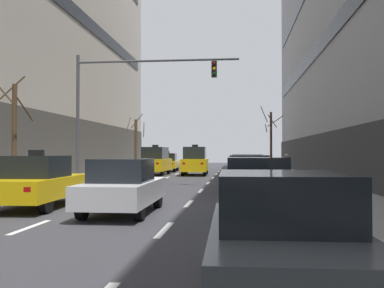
{
  "coord_description": "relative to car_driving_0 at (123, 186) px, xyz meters",
  "views": [
    {
      "loc": [
        3.31,
        -12.71,
        1.8
      ],
      "look_at": [
        0.84,
        10.53,
        2.26
      ],
      "focal_mm": 39.53,
      "sensor_mm": 36.0,
      "label": 1
    }
  ],
  "objects": [
    {
      "name": "taxi_driving_4",
      "position": [
        -3.19,
        27.07,
        0.05
      ],
      "size": [
        2.12,
        4.64,
        1.89
      ],
      "color": "black",
      "rests_on": "ground"
    },
    {
      "name": "lane_stripe_l1_s10",
      "position": [
        -1.62,
        32.56,
        -0.79
      ],
      "size": [
        0.16,
        2.0,
        0.01
      ],
      "primitive_type": "cube",
      "color": "silver",
      "rests_on": "ground"
    },
    {
      "name": "lane_stripe_l1_s7",
      "position": [
        -1.62,
        17.56,
        -0.79
      ],
      "size": [
        0.16,
        2.0,
        0.01
      ],
      "primitive_type": "cube",
      "color": "silver",
      "rests_on": "ground"
    },
    {
      "name": "car_parked_0",
      "position": [
        3.87,
        -6.82,
        -0.03
      ],
      "size": [
        1.81,
        4.18,
        1.55
      ],
      "color": "black",
      "rests_on": "ground"
    },
    {
      "name": "lane_stripe_l1_s5",
      "position": [
        -1.62,
        7.56,
        -0.79
      ],
      "size": [
        0.16,
        2.0,
        0.01
      ],
      "primitive_type": "cube",
      "color": "silver",
      "rests_on": "ground"
    },
    {
      "name": "lane_stripe_l2_s3",
      "position": [
        1.65,
        -2.44,
        -0.79
      ],
      "size": [
        0.16,
        2.0,
        0.01
      ],
      "primitive_type": "cube",
      "color": "silver",
      "rests_on": "ground"
    },
    {
      "name": "lane_stripe_l2_s6",
      "position": [
        1.65,
        12.56,
        -0.79
      ],
      "size": [
        0.16,
        2.0,
        0.01
      ],
      "primitive_type": "cube",
      "color": "silver",
      "rests_on": "ground"
    },
    {
      "name": "lane_stripe_l1_s4",
      "position": [
        -1.62,
        2.56,
        -0.79
      ],
      "size": [
        0.16,
        2.0,
        0.01
      ],
      "primitive_type": "cube",
      "color": "silver",
      "rests_on": "ground"
    },
    {
      "name": "taxi_driving_3",
      "position": [
        0.06,
        20.88,
        0.31
      ],
      "size": [
        2.04,
        4.63,
        2.4
      ],
      "color": "black",
      "rests_on": "ground"
    },
    {
      "name": "lane_stripe_l2_s9",
      "position": [
        1.65,
        27.56,
        -0.79
      ],
      "size": [
        0.16,
        2.0,
        0.01
      ],
      "primitive_type": "cube",
      "color": "silver",
      "rests_on": "ground"
    },
    {
      "name": "sidewalk_right",
      "position": [
        6.9,
        0.56,
        -0.72
      ],
      "size": [
        3.95,
        80.0,
        0.14
      ],
      "primitive_type": "cube",
      "color": "gray",
      "rests_on": "ground"
    },
    {
      "name": "lane_stripe_l2_s10",
      "position": [
        1.65,
        32.56,
        -0.79
      ],
      "size": [
        0.16,
        2.0,
        0.01
      ],
      "primitive_type": "cube",
      "color": "silver",
      "rests_on": "ground"
    },
    {
      "name": "car_driving_0",
      "position": [
        0.0,
        0.0,
        0.0
      ],
      "size": [
        1.83,
        4.3,
        1.61
      ],
      "color": "black",
      "rests_on": "ground"
    },
    {
      "name": "taxi_driving_1",
      "position": [
        -3.13,
        20.97,
        0.31
      ],
      "size": [
        2.03,
        4.61,
        2.39
      ],
      "color": "black",
      "rests_on": "ground"
    },
    {
      "name": "lane_stripe_l2_s5",
      "position": [
        1.65,
        7.56,
        -0.79
      ],
      "size": [
        0.16,
        2.0,
        0.01
      ],
      "primitive_type": "cube",
      "color": "silver",
      "rests_on": "ground"
    },
    {
      "name": "street_tree_0",
      "position": [
        -6.5,
        5.54,
        1.96
      ],
      "size": [
        1.88,
        1.99,
        5.21
      ],
      "color": "#4C3823",
      "rests_on": "sidewalk_left"
    },
    {
      "name": "pedestrian_0",
      "position": [
        6.35,
        14.14,
        0.25
      ],
      "size": [
        0.53,
        0.23,
        1.57
      ],
      "color": "black",
      "rests_on": "sidewalk_right"
    },
    {
      "name": "lane_stripe_l1_s8",
      "position": [
        -1.62,
        22.56,
        -0.79
      ],
      "size": [
        0.16,
        2.0,
        0.01
      ],
      "primitive_type": "cube",
      "color": "silver",
      "rests_on": "ground"
    },
    {
      "name": "car_parked_1",
      "position": [
        3.87,
        -0.15,
        0.02
      ],
      "size": [
        1.91,
        4.45,
        1.66
      ],
      "color": "black",
      "rests_on": "ground"
    },
    {
      "name": "lane_stripe_l2_s7",
      "position": [
        1.65,
        17.56,
        -0.79
      ],
      "size": [
        0.16,
        2.0,
        0.01
      ],
      "primitive_type": "cube",
      "color": "silver",
      "rests_on": "ground"
    },
    {
      "name": "taxi_driving_2",
      "position": [
        -3.11,
        1.01,
        0.04
      ],
      "size": [
        2.06,
        4.58,
        1.87
      ],
      "color": "black",
      "rests_on": "ground"
    },
    {
      "name": "ground_plane",
      "position": [
        0.02,
        0.56,
        -0.79
      ],
      "size": [
        120.0,
        120.0,
        0.0
      ],
      "primitive_type": "plane",
      "color": "#38383D"
    },
    {
      "name": "traffic_signal_0",
      "position": [
        -2.73,
        10.0,
        4.18
      ],
      "size": [
        8.84,
        0.35,
        6.96
      ],
      "color": "#4C4C51",
      "rests_on": "sidewalk_left"
    },
    {
      "name": "lane_stripe_l2_s8",
      "position": [
        1.65,
        22.56,
        -0.79
      ],
      "size": [
        0.16,
        2.0,
        0.01
      ],
      "primitive_type": "cube",
      "color": "silver",
      "rests_on": "ground"
    },
    {
      "name": "car_parked_3",
      "position": [
        3.87,
        11.72,
        0.03
      ],
      "size": [
        1.96,
        4.51,
        1.68
      ],
      "color": "black",
      "rests_on": "ground"
    },
    {
      "name": "lane_stripe_l2_s4",
      "position": [
        1.65,
        2.56,
        -0.79
      ],
      "size": [
        0.16,
        2.0,
        0.01
      ],
      "primitive_type": "cube",
      "color": "silver",
      "rests_on": "ground"
    },
    {
      "name": "street_tree_2",
      "position": [
        -6.47,
        28.22,
        1.94
      ],
      "size": [
        1.74,
        1.72,
        5.49
      ],
      "color": "#4C3823",
      "rests_on": "sidewalk_left"
    },
    {
      "name": "lane_stripe_l1_s9",
      "position": [
        -1.62,
        27.56,
        -0.79
      ],
      "size": [
        0.16,
        2.0,
        0.01
      ],
      "primitive_type": "cube",
      "color": "silver",
      "rests_on": "ground"
    },
    {
      "name": "car_parked_2",
      "position": [
        3.87,
        6.28,
        0.03
      ],
      "size": [
        1.99,
        4.51,
        1.67
      ],
      "color": "black",
      "rests_on": "ground"
    },
    {
      "name": "lane_stripe_l1_s3",
      "position": [
        -1.62,
        -2.44,
        -0.79
      ],
      "size": [
        0.16,
        2.0,
        0.01
      ],
      "primitive_type": "cube",
      "color": "silver",
      "rests_on": "ground"
    },
    {
      "name": "lane_stripe_l1_s6",
      "position": [
        -1.62,
        12.56,
        -0.79
      ],
      "size": [
        0.16,
        2.0,
        0.01
      ],
      "primitive_type": "cube",
      "color": "silver",
      "rests_on": "ground"
    },
    {
      "name": "street_tree_1",
      "position": [
        6.49,
        27.64,
        2.27
      ],
      "size": [
        2.13,
        2.13,
        6.01
      ],
      "color": "#4C3823",
      "rests_on": "sidewalk_right"
    }
  ]
}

